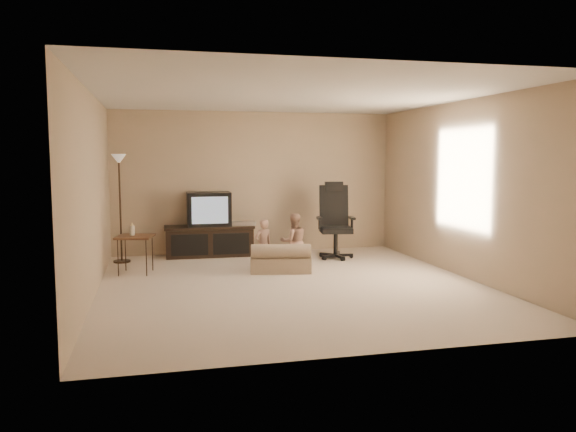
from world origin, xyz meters
The scene contains 9 objects.
floor centered at (0.00, 0.00, 0.00)m, with size 5.50×5.50×0.00m, color beige.
room_shell centered at (0.00, 0.00, 1.52)m, with size 5.50×5.50×5.50m.
tv_stand centered at (-0.85, 2.49, 0.46)m, with size 1.55×0.60×1.10m.
office_chair centered at (1.20, 1.82, 0.46)m, with size 0.68×0.71×1.29m.
side_table centered at (-2.05, 1.27, 0.54)m, with size 0.60×0.60×0.76m.
floor_lamp centered at (-2.30, 2.22, 1.28)m, with size 0.27×0.27×1.75m.
child_sofa centered at (0.04, 0.85, 0.18)m, with size 0.96×0.66×0.43m.
toddler_left centered at (-0.18, 1.08, 0.39)m, with size 0.28×0.21×0.77m, color tan.
toddler_right centered at (0.27, 0.99, 0.43)m, with size 0.42×0.23×0.86m, color tan.
Camera 1 is at (-1.77, -7.15, 1.70)m, focal length 35.00 mm.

